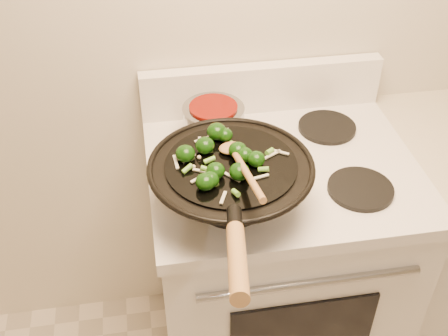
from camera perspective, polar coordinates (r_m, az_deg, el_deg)
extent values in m
cube|color=white|center=(1.97, 5.06, -10.60)|extent=(0.76, 0.64, 0.88)
cube|color=white|center=(1.65, 5.94, -0.13)|extent=(0.78, 0.66, 0.04)
cube|color=white|center=(1.83, 3.85, 8.16)|extent=(0.78, 0.05, 0.16)
cylinder|color=#96999E|center=(1.51, 8.74, -11.52)|extent=(0.60, 0.02, 0.02)
cube|color=black|center=(1.69, 7.92, -16.38)|extent=(0.42, 0.01, 0.28)
cylinder|color=black|center=(1.49, 0.68, -3.61)|extent=(0.18, 0.18, 0.01)
cylinder|color=black|center=(1.58, 13.69, -2.07)|extent=(0.18, 0.18, 0.01)
cylinder|color=black|center=(1.72, -1.05, 3.06)|extent=(0.18, 0.18, 0.01)
cylinder|color=black|center=(1.79, 10.42, 4.10)|extent=(0.18, 0.18, 0.01)
torus|color=black|center=(1.40, 0.72, 0.23)|extent=(0.42, 0.42, 0.02)
cylinder|color=black|center=(1.40, 0.72, 0.32)|extent=(0.33, 0.33, 0.01)
cylinder|color=black|center=(1.20, 1.08, -5.18)|extent=(0.04, 0.07, 0.04)
cylinder|color=#A97842|center=(1.08, 1.36, -9.42)|extent=(0.07, 0.23, 0.08)
ellipsoid|color=black|center=(1.40, 2.11, 1.34)|extent=(0.04, 0.04, 0.04)
cylinder|color=#4E752A|center=(1.41, 2.62, 1.02)|extent=(0.02, 0.02, 0.02)
ellipsoid|color=black|center=(1.35, 1.57, -0.37)|extent=(0.05, 0.05, 0.04)
ellipsoid|color=black|center=(1.42, 1.41, 1.84)|extent=(0.05, 0.05, 0.04)
ellipsoid|color=black|center=(1.33, -1.46, -1.18)|extent=(0.05, 0.05, 0.04)
cylinder|color=#4E752A|center=(1.33, -0.87, -1.52)|extent=(0.02, 0.02, 0.02)
ellipsoid|color=black|center=(1.47, 0.09, 3.40)|extent=(0.04, 0.04, 0.04)
ellipsoid|color=black|center=(1.32, -1.90, -1.41)|extent=(0.05, 0.05, 0.04)
ellipsoid|color=black|center=(1.43, -1.95, 2.31)|extent=(0.05, 0.05, 0.04)
cylinder|color=#4E752A|center=(1.44, -1.34, 1.92)|extent=(0.02, 0.02, 0.02)
ellipsoid|color=black|center=(1.48, -0.74, 3.73)|extent=(0.05, 0.05, 0.05)
ellipsoid|color=black|center=(1.39, 3.28, 0.93)|extent=(0.05, 0.05, 0.04)
ellipsoid|color=black|center=(1.40, -3.95, 1.47)|extent=(0.05, 0.05, 0.04)
cylinder|color=#4E752A|center=(1.41, -3.33, 1.08)|extent=(0.02, 0.02, 0.02)
ellipsoid|color=black|center=(1.35, -0.85, -0.27)|extent=(0.05, 0.05, 0.04)
cube|color=silver|center=(1.30, -0.08, -3.02)|extent=(0.02, 0.04, 0.00)
cube|color=silver|center=(1.37, -2.11, -0.35)|extent=(0.05, 0.03, 0.00)
cube|color=silver|center=(1.48, -2.28, 2.92)|extent=(0.04, 0.02, 0.00)
cube|color=silver|center=(1.44, 5.68, 1.64)|extent=(0.05, 0.03, 0.00)
cube|color=silver|center=(1.36, 0.83, -0.92)|extent=(0.04, 0.04, 0.00)
cube|color=silver|center=(1.36, 3.68, -0.92)|extent=(0.05, 0.02, 0.00)
cube|color=silver|center=(1.35, -2.57, -1.03)|extent=(0.05, 0.03, 0.00)
cube|color=silver|center=(1.47, -2.53, 2.58)|extent=(0.02, 0.05, 0.00)
cube|color=silver|center=(1.50, 0.26, 3.56)|extent=(0.02, 0.05, 0.00)
cube|color=silver|center=(1.43, 4.87, 1.34)|extent=(0.06, 0.04, 0.00)
cube|color=silver|center=(1.43, -3.46, 1.29)|extent=(0.01, 0.04, 0.00)
cube|color=silver|center=(1.41, -4.92, 0.61)|extent=(0.01, 0.06, 0.00)
cube|color=silver|center=(1.42, -3.59, 1.00)|extent=(0.04, 0.03, 0.00)
cylinder|color=#62A736|center=(1.45, 0.75, 2.42)|extent=(0.04, 0.03, 0.02)
cylinder|color=#62A736|center=(1.37, -1.89, -0.09)|extent=(0.03, 0.03, 0.02)
cylinder|color=#62A736|center=(1.40, -1.48, 0.82)|extent=(0.02, 0.03, 0.01)
cylinder|color=#62A736|center=(1.30, 1.20, -2.54)|extent=(0.02, 0.02, 0.02)
cylinder|color=#62A736|center=(1.37, 4.05, -0.13)|extent=(0.02, 0.03, 0.02)
cylinder|color=#62A736|center=(1.34, -1.28, -1.32)|extent=(0.03, 0.02, 0.01)
cylinder|color=#62A736|center=(1.43, -3.82, 1.75)|extent=(0.03, 0.03, 0.01)
cylinder|color=#62A736|center=(1.38, -3.75, -0.08)|extent=(0.03, 0.02, 0.01)
cylinder|color=#62A736|center=(1.43, 4.64, 1.68)|extent=(0.03, 0.03, 0.02)
sphere|color=beige|center=(1.36, -0.72, -0.64)|extent=(0.01, 0.01, 0.01)
sphere|color=beige|center=(1.36, -0.63, -0.60)|extent=(0.01, 0.01, 0.01)
sphere|color=beige|center=(1.39, -3.12, 0.13)|extent=(0.01, 0.01, 0.01)
sphere|color=beige|center=(1.42, -2.55, 1.09)|extent=(0.01, 0.01, 0.01)
ellipsoid|color=#A97842|center=(1.44, 0.78, 2.04)|extent=(0.07, 0.06, 0.02)
cylinder|color=#A97842|center=(1.31, 2.27, -0.45)|extent=(0.04, 0.28, 0.08)
cylinder|color=#96999E|center=(1.68, -1.07, 4.67)|extent=(0.18, 0.18, 0.10)
cylinder|color=#650B04|center=(1.65, -1.09, 6.22)|extent=(0.14, 0.14, 0.01)
cylinder|color=black|center=(1.56, 1.94, 3.54)|extent=(0.07, 0.11, 0.02)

